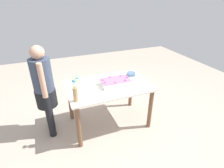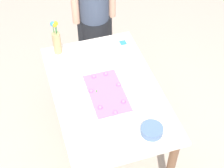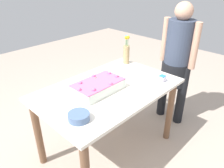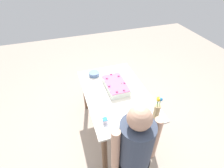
{
  "view_description": "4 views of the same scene",
  "coord_description": "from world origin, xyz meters",
  "px_view_note": "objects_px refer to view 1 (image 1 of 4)",
  "views": [
    {
      "loc": [
        -0.88,
        -2.37,
        2.11
      ],
      "look_at": [
        0.04,
        -0.05,
        0.81
      ],
      "focal_mm": 28.0,
      "sensor_mm": 36.0,
      "label": 1
    },
    {
      "loc": [
        1.84,
        -0.53,
        2.87
      ],
      "look_at": [
        0.04,
        0.03,
        0.89
      ],
      "focal_mm": 55.0,
      "sensor_mm": 36.0,
      "label": 2
    },
    {
      "loc": [
        1.29,
        1.3,
        1.79
      ],
      "look_at": [
        -0.03,
        0.02,
        0.82
      ],
      "focal_mm": 35.0,
      "sensor_mm": 36.0,
      "label": 3
    },
    {
      "loc": [
        -1.74,
        0.64,
        2.41
      ],
      "look_at": [
        0.12,
        0.02,
        0.85
      ],
      "focal_mm": 28.0,
      "sensor_mm": 36.0,
      "label": 4
    }
  ],
  "objects_px": {
    "cake_knife": "(82,93)",
    "fruit_bowl": "(131,74)",
    "serving_plate_with_slice": "(77,81)",
    "sheet_cake": "(115,82)",
    "flower_vase": "(75,92)",
    "person_standing": "(44,87)"
  },
  "relations": [
    {
      "from": "flower_vase",
      "to": "person_standing",
      "type": "xyz_separation_m",
      "value": [
        -0.39,
        0.46,
        -0.06
      ]
    },
    {
      "from": "serving_plate_with_slice",
      "to": "cake_knife",
      "type": "distance_m",
      "value": 0.4
    },
    {
      "from": "cake_knife",
      "to": "fruit_bowl",
      "type": "xyz_separation_m",
      "value": [
        0.97,
        0.29,
        0.03
      ]
    },
    {
      "from": "sheet_cake",
      "to": "fruit_bowl",
      "type": "relative_size",
      "value": 2.86
    },
    {
      "from": "sheet_cake",
      "to": "person_standing",
      "type": "bearing_deg",
      "value": 169.72
    },
    {
      "from": "flower_vase",
      "to": "fruit_bowl",
      "type": "distance_m",
      "value": 1.2
    },
    {
      "from": "cake_knife",
      "to": "fruit_bowl",
      "type": "bearing_deg",
      "value": -135.94
    },
    {
      "from": "sheet_cake",
      "to": "fruit_bowl",
      "type": "xyz_separation_m",
      "value": [
        0.4,
        0.22,
        -0.02
      ]
    },
    {
      "from": "sheet_cake",
      "to": "cake_knife",
      "type": "relative_size",
      "value": 2.6
    },
    {
      "from": "flower_vase",
      "to": "person_standing",
      "type": "distance_m",
      "value": 0.61
    },
    {
      "from": "flower_vase",
      "to": "serving_plate_with_slice",
      "type": "bearing_deg",
      "value": 77.86
    },
    {
      "from": "cake_knife",
      "to": "person_standing",
      "type": "distance_m",
      "value": 0.59
    },
    {
      "from": "fruit_bowl",
      "to": "sheet_cake",
      "type": "bearing_deg",
      "value": -151.02
    },
    {
      "from": "serving_plate_with_slice",
      "to": "fruit_bowl",
      "type": "bearing_deg",
      "value": -6.18
    },
    {
      "from": "serving_plate_with_slice",
      "to": "flower_vase",
      "type": "height_order",
      "value": "flower_vase"
    },
    {
      "from": "serving_plate_with_slice",
      "to": "person_standing",
      "type": "height_order",
      "value": "person_standing"
    },
    {
      "from": "sheet_cake",
      "to": "person_standing",
      "type": "xyz_separation_m",
      "value": [
        -1.09,
        0.2,
        0.03
      ]
    },
    {
      "from": "serving_plate_with_slice",
      "to": "cake_knife",
      "type": "height_order",
      "value": "serving_plate_with_slice"
    },
    {
      "from": "sheet_cake",
      "to": "flower_vase",
      "type": "distance_m",
      "value": 0.75
    },
    {
      "from": "flower_vase",
      "to": "person_standing",
      "type": "bearing_deg",
      "value": 130.87
    },
    {
      "from": "cake_knife",
      "to": "fruit_bowl",
      "type": "height_order",
      "value": "fruit_bowl"
    },
    {
      "from": "fruit_bowl",
      "to": "flower_vase",
      "type": "bearing_deg",
      "value": -156.32
    }
  ]
}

